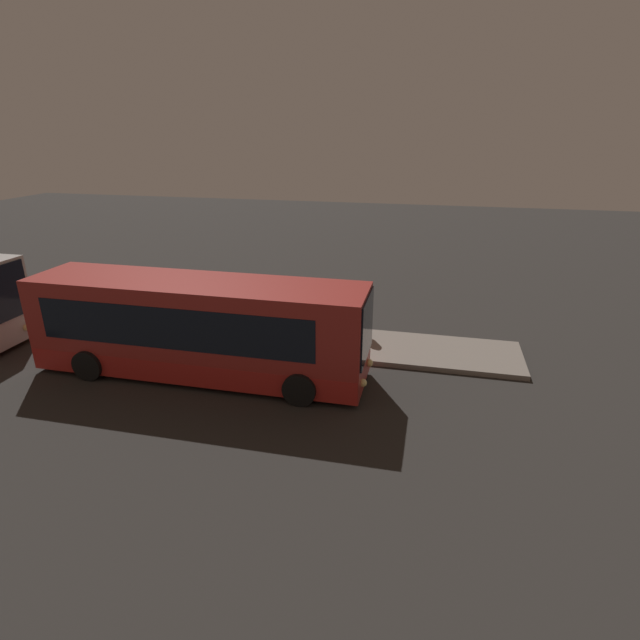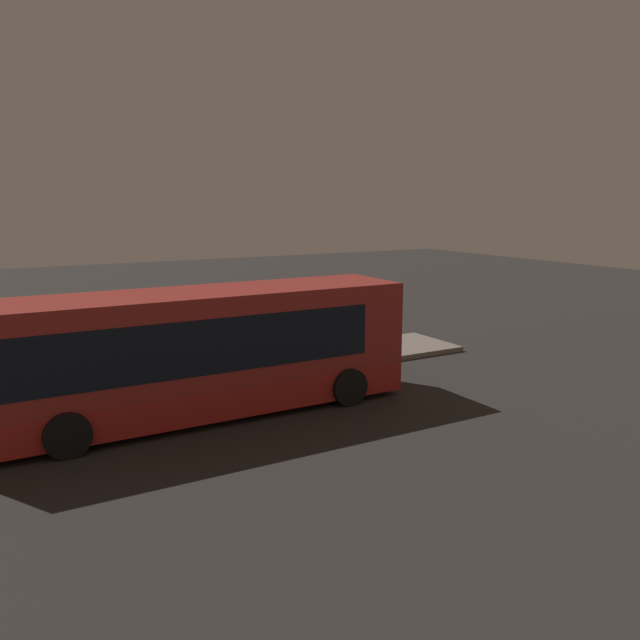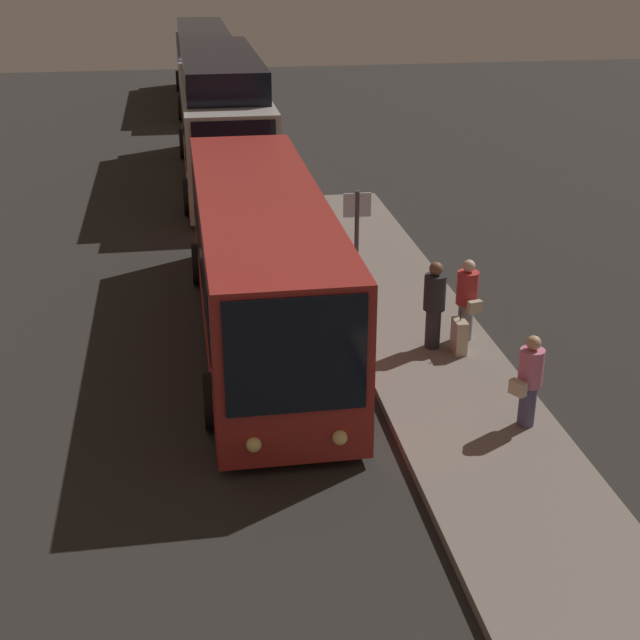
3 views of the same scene
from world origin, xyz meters
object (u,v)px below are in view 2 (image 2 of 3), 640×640
at_px(passenger_boarding, 210,339).
at_px(suitcase, 216,355).
at_px(passenger_with_bags, 194,337).
at_px(sign_post, 115,337).
at_px(bus_lead, 197,355).
at_px(passenger_waiting, 294,327).

relative_size(passenger_boarding, suitcase, 1.94).
xyz_separation_m(passenger_with_bags, sign_post, (-2.70, -1.70, 0.62)).
bearing_deg(sign_post, passenger_boarding, 17.94).
height_order(bus_lead, passenger_waiting, bus_lead).
xyz_separation_m(passenger_boarding, passenger_with_bags, (-0.26, 0.75, -0.06)).
xyz_separation_m(passenger_boarding, suitcase, (0.32, 0.44, -0.61)).
bearing_deg(passenger_boarding, passenger_with_bags, -59.16).
relative_size(bus_lead, passenger_with_bags, 6.30).
bearing_deg(passenger_with_bags, bus_lead, -30.27).
xyz_separation_m(bus_lead, suitcase, (1.80, 3.66, -1.01)).
bearing_deg(passenger_with_bags, suitcase, 48.96).
xyz_separation_m(passenger_waiting, suitcase, (-2.88, -0.26, -0.52)).
relative_size(passenger_boarding, passenger_with_bags, 1.05).
xyz_separation_m(bus_lead, passenger_boarding, (1.48, 3.22, -0.40)).
xyz_separation_m(suitcase, sign_post, (-3.27, -1.40, 1.18)).
distance_m(passenger_with_bags, sign_post, 3.25).
distance_m(passenger_waiting, suitcase, 2.93).
bearing_deg(bus_lead, sign_post, 122.95).
distance_m(passenger_boarding, passenger_with_bags, 0.79).
height_order(suitcase, sign_post, sign_post).
bearing_deg(passenger_boarding, passenger_waiting, -155.66).
bearing_deg(passenger_waiting, suitcase, -25.59).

